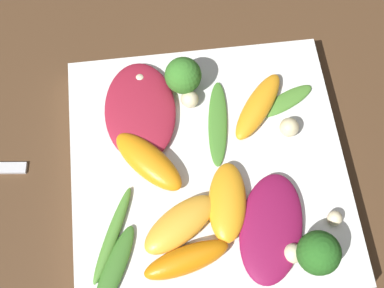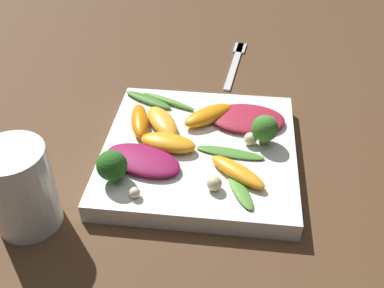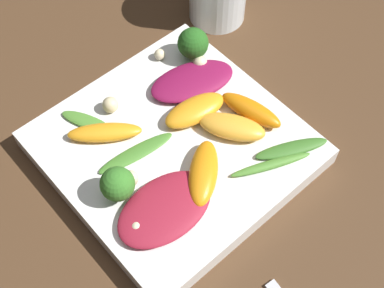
# 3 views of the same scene
# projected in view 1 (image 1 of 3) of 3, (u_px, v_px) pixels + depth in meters

# --- Properties ---
(ground_plane) EXTENTS (2.40, 2.40, 0.00)m
(ground_plane) POSITION_uv_depth(u_px,v_px,m) (207.00, 175.00, 0.51)
(ground_plane) COLOR #4C331E
(plate) EXTENTS (0.25, 0.25, 0.03)m
(plate) POSITION_uv_depth(u_px,v_px,m) (208.00, 170.00, 0.49)
(plate) COLOR white
(plate) RESTS_ON ground_plane
(radicchio_leaf_0) EXTENTS (0.11, 0.08, 0.01)m
(radicchio_leaf_0) POSITION_uv_depth(u_px,v_px,m) (271.00, 228.00, 0.45)
(radicchio_leaf_0) COLOR maroon
(radicchio_leaf_0) RESTS_ON plate
(radicchio_leaf_1) EXTENTS (0.10, 0.07, 0.01)m
(radicchio_leaf_1) POSITION_uv_depth(u_px,v_px,m) (140.00, 110.00, 0.50)
(radicchio_leaf_1) COLOR maroon
(radicchio_leaf_1) RESTS_ON plate
(orange_segment_0) EXTENTS (0.08, 0.07, 0.02)m
(orange_segment_0) POSITION_uv_depth(u_px,v_px,m) (149.00, 161.00, 0.47)
(orange_segment_0) COLOR orange
(orange_segment_0) RESTS_ON plate
(orange_segment_1) EXTENTS (0.04, 0.08, 0.02)m
(orange_segment_1) POSITION_uv_depth(u_px,v_px,m) (186.00, 260.00, 0.44)
(orange_segment_1) COLOR orange
(orange_segment_1) RESTS_ON plate
(orange_segment_2) EXTENTS (0.07, 0.08, 0.02)m
(orange_segment_2) POSITION_uv_depth(u_px,v_px,m) (180.00, 224.00, 0.45)
(orange_segment_2) COLOR #FCAD33
(orange_segment_2) RESTS_ON plate
(orange_segment_3) EXTENTS (0.08, 0.04, 0.02)m
(orange_segment_3) POSITION_uv_depth(u_px,v_px,m) (227.00, 202.00, 0.46)
(orange_segment_3) COLOR orange
(orange_segment_3) RESTS_ON plate
(orange_segment_4) EXTENTS (0.08, 0.07, 0.01)m
(orange_segment_4) POSITION_uv_depth(u_px,v_px,m) (258.00, 106.00, 0.50)
(orange_segment_4) COLOR orange
(orange_segment_4) RESTS_ON plate
(broccoli_floret_0) EXTENTS (0.04, 0.04, 0.04)m
(broccoli_floret_0) POSITION_uv_depth(u_px,v_px,m) (319.00, 253.00, 0.43)
(broccoli_floret_0) COLOR #84AD5B
(broccoli_floret_0) RESTS_ON plate
(broccoli_floret_1) EXTENTS (0.03, 0.03, 0.04)m
(broccoli_floret_1) POSITION_uv_depth(u_px,v_px,m) (183.00, 76.00, 0.49)
(broccoli_floret_1) COLOR #7A9E51
(broccoli_floret_1) RESTS_ON plate
(arugula_sprig_0) EXTENTS (0.09, 0.03, 0.00)m
(arugula_sprig_0) POSITION_uv_depth(u_px,v_px,m) (218.00, 123.00, 0.50)
(arugula_sprig_0) COLOR #47842D
(arugula_sprig_0) RESTS_ON plate
(arugula_sprig_1) EXTENTS (0.08, 0.05, 0.01)m
(arugula_sprig_1) POSITION_uv_depth(u_px,v_px,m) (114.00, 270.00, 0.44)
(arugula_sprig_1) COLOR #3D7528
(arugula_sprig_1) RESTS_ON plate
(arugula_sprig_2) EXTENTS (0.08, 0.04, 0.01)m
(arugula_sprig_2) POSITION_uv_depth(u_px,v_px,m) (113.00, 234.00, 0.45)
(arugula_sprig_2) COLOR #518E33
(arugula_sprig_2) RESTS_ON plate
(arugula_sprig_3) EXTENTS (0.04, 0.06, 0.01)m
(arugula_sprig_3) POSITION_uv_depth(u_px,v_px,m) (286.00, 101.00, 0.51)
(arugula_sprig_3) COLOR #518E33
(arugula_sprig_3) RESTS_ON plate
(macadamia_nut_0) EXTENTS (0.02, 0.02, 0.02)m
(macadamia_nut_0) POSITION_uv_depth(u_px,v_px,m) (289.00, 127.00, 0.49)
(macadamia_nut_0) COLOR beige
(macadamia_nut_0) RESTS_ON plate
(macadamia_nut_1) EXTENTS (0.01, 0.01, 0.01)m
(macadamia_nut_1) POSITION_uv_depth(u_px,v_px,m) (335.00, 218.00, 0.46)
(macadamia_nut_1) COLOR beige
(macadamia_nut_1) RESTS_ON plate
(macadamia_nut_2) EXTENTS (0.01, 0.01, 0.01)m
(macadamia_nut_2) POSITION_uv_depth(u_px,v_px,m) (140.00, 80.00, 0.51)
(macadamia_nut_2) COLOR beige
(macadamia_nut_2) RESTS_ON plate
(macadamia_nut_3) EXTENTS (0.02, 0.02, 0.02)m
(macadamia_nut_3) POSITION_uv_depth(u_px,v_px,m) (190.00, 99.00, 0.50)
(macadamia_nut_3) COLOR beige
(macadamia_nut_3) RESTS_ON plate
(macadamia_nut_4) EXTENTS (0.02, 0.02, 0.02)m
(macadamia_nut_4) POSITION_uv_depth(u_px,v_px,m) (293.00, 253.00, 0.44)
(macadamia_nut_4) COLOR beige
(macadamia_nut_4) RESTS_ON plate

